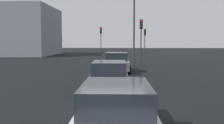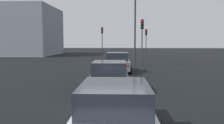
{
  "view_description": "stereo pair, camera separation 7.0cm",
  "coord_description": "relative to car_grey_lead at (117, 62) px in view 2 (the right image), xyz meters",
  "views": [
    {
      "loc": [
        -8.56,
        -0.36,
        2.4
      ],
      "look_at": [
        1.08,
        0.05,
        1.56
      ],
      "focal_mm": 37.87,
      "sensor_mm": 36.0,
      "label": 1
    },
    {
      "loc": [
        -8.55,
        -0.43,
        2.4
      ],
      "look_at": [
        1.08,
        0.05,
        1.56
      ],
      "focal_mm": 37.87,
      "sensor_mm": 36.0,
      "label": 2
    }
  ],
  "objects": [
    {
      "name": "traffic_light_far_left",
      "position": [
        15.21,
        -3.66,
        2.26
      ],
      "size": [
        0.32,
        0.29,
        4.18
      ],
      "rotation": [
        0.0,
        0.0,
        3.2
      ],
      "color": "#2D2D30",
      "rests_on": "ground_plane"
    },
    {
      "name": "street_lamp_kerbside",
      "position": [
        4.62,
        -1.58,
        3.96
      ],
      "size": [
        0.56,
        0.36,
        8.08
      ],
      "color": "#2D2D30",
      "rests_on": "ground_plane"
    },
    {
      "name": "car_grey_lead",
      "position": [
        0.0,
        0.0,
        0.0
      ],
      "size": [
        4.33,
        2.16,
        1.54
      ],
      "rotation": [
        0.0,
        0.0,
        0.02
      ],
      "color": "slate",
      "rests_on": "ground_plane"
    },
    {
      "name": "car_black_second",
      "position": [
        -7.35,
        0.19,
        -0.04
      ],
      "size": [
        4.46,
        2.06,
        1.46
      ],
      "rotation": [
        0.0,
        0.0,
        0.02
      ],
      "color": "black",
      "rests_on": "ground_plane"
    },
    {
      "name": "car_white_third",
      "position": [
        -13.17,
        -0.29,
        -0.04
      ],
      "size": [
        4.73,
        2.02,
        1.44
      ],
      "rotation": [
        0.0,
        0.0,
        0.01
      ],
      "color": "silver",
      "rests_on": "ground_plane"
    },
    {
      "name": "traffic_light_near_right",
      "position": [
        15.92,
        2.68,
        2.47
      ],
      "size": [
        0.32,
        0.28,
        4.5
      ],
      "rotation": [
        0.0,
        0.0,
        3.13
      ],
      "color": "#2D2D30",
      "rests_on": "ground_plane"
    },
    {
      "name": "traffic_light_near_left",
      "position": [
        4.21,
        -2.25,
        2.47
      ],
      "size": [
        0.32,
        0.28,
        4.5
      ],
      "rotation": [
        0.0,
        0.0,
        3.15
      ],
      "color": "#2D2D30",
      "rests_on": "ground_plane"
    },
    {
      "name": "ground_plane",
      "position": [
        -10.09,
        -0.06,
        -0.84
      ],
      "size": [
        160.0,
        160.0,
        0.2
      ],
      "primitive_type": "cube",
      "color": "black"
    },
    {
      "name": "building_facade_left",
      "position": [
        22.86,
        15.94,
        3.49
      ],
      "size": [
        12.4,
        8.33,
        8.46
      ],
      "primitive_type": "cube",
      "color": "gray",
      "rests_on": "ground_plane"
    }
  ]
}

